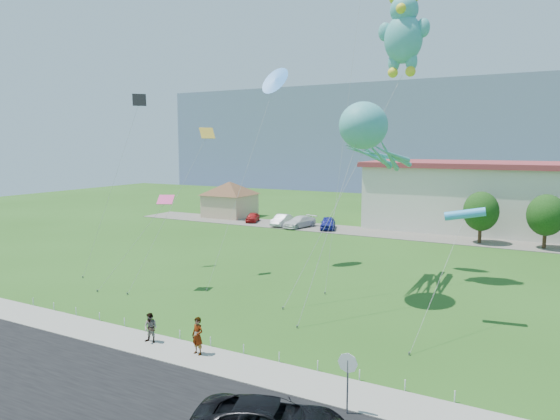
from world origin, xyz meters
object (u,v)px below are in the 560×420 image
(octopus_kite, at_px, (369,137))
(teddy_bear_kite, at_px, (403,33))
(pavilion, at_px, (230,196))
(parked_car_red, at_px, (253,217))
(parked_car_blue, at_px, (328,223))
(stop_sign, at_px, (348,369))
(pedestrian_right, at_px, (151,328))
(parked_car_white, at_px, (300,222))
(parked_car_silver, at_px, (282,220))
(pedestrian_left, at_px, (198,336))

(octopus_kite, distance_m, teddy_bear_kite, 9.02)
(pavilion, xyz_separation_m, teddy_bear_kite, (29.98, -22.03, 15.30))
(parked_car_red, distance_m, parked_car_blue, 11.11)
(pavilion, distance_m, stop_sign, 53.90)
(pedestrian_right, distance_m, parked_car_white, 37.67)
(pavilion, bearing_deg, stop_sign, -51.56)
(parked_car_red, relative_size, parked_car_blue, 0.83)
(parked_car_silver, height_order, octopus_kite, octopus_kite)
(pedestrian_right, xyz_separation_m, octopus_kite, (7.07, 13.60, 9.92))
(parked_car_red, relative_size, octopus_kite, 0.26)
(pavilion, relative_size, pedestrian_right, 5.90)
(stop_sign, distance_m, pedestrian_left, 8.55)
(pedestrian_right, height_order, parked_car_blue, pedestrian_right)
(parked_car_white, height_order, octopus_kite, octopus_kite)
(octopus_kite, relative_size, teddy_bear_kite, 0.65)
(pavilion, bearing_deg, octopus_kite, -42.71)
(parked_car_silver, distance_m, teddy_bear_kite, 32.02)
(parked_car_red, bearing_deg, teddy_bear_kite, -57.45)
(pavilion, bearing_deg, parked_car_blue, -11.76)
(pedestrian_right, bearing_deg, parked_car_silver, 101.40)
(pavilion, height_order, parked_car_silver, pavilion)
(pedestrian_right, relative_size, parked_car_blue, 0.36)
(pavilion, distance_m, pedestrian_right, 46.22)
(parked_car_silver, distance_m, octopus_kite, 31.44)
(pedestrian_left, bearing_deg, parked_car_white, 117.95)
(octopus_kite, bearing_deg, pavilion, 137.29)
(parked_car_silver, relative_size, parked_car_white, 0.89)
(parked_car_silver, bearing_deg, stop_sign, -63.36)
(pedestrian_left, xyz_separation_m, parked_car_white, (-12.14, 36.59, -0.28))
(pedestrian_left, xyz_separation_m, parked_car_silver, (-14.77, 36.76, -0.27))
(parked_car_red, bearing_deg, pedestrian_right, -85.60)
(pavilion, xyz_separation_m, pedestrian_left, (25.16, -40.57, -1.99))
(pedestrian_left, relative_size, parked_car_silver, 0.44)
(parked_car_white, bearing_deg, pedestrian_right, -58.32)
(parked_car_blue, xyz_separation_m, teddy_bear_kite, (13.38, -18.58, 17.54))
(pedestrian_right, bearing_deg, parked_car_white, 97.67)
(parked_car_red, relative_size, teddy_bear_kite, 0.17)
(parked_car_silver, xyz_separation_m, parked_car_white, (2.62, -0.18, -0.01))
(pedestrian_right, distance_m, parked_car_silver, 38.55)
(teddy_bear_kite, bearing_deg, pavilion, 143.69)
(stop_sign, bearing_deg, pavilion, 128.44)
(parked_car_silver, relative_size, octopus_kite, 0.31)
(octopus_kite, bearing_deg, pedestrian_left, -106.42)
(stop_sign, xyz_separation_m, parked_car_blue, (-16.90, 38.75, -1.08))
(parked_car_red, height_order, parked_car_white, parked_car_white)
(pedestrian_right, relative_size, parked_car_white, 0.33)
(stop_sign, height_order, parked_car_white, stop_sign)
(pedestrian_right, height_order, parked_car_silver, pedestrian_right)
(pedestrian_right, xyz_separation_m, teddy_bear_kite, (7.88, 18.50, 17.45))
(pavilion, bearing_deg, parked_car_silver, -20.10)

